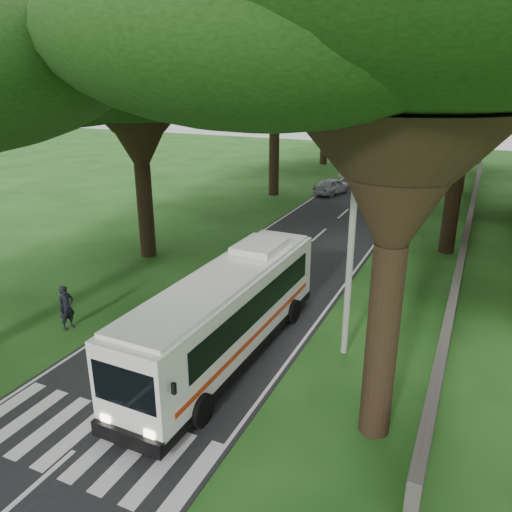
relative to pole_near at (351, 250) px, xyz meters
name	(u,v)px	position (x,y,z in m)	size (l,w,h in m)	color
ground	(130,402)	(-5.50, -6.00, -4.18)	(140.00, 140.00, 0.00)	#194112
road	(340,217)	(-5.50, 19.00, -4.17)	(8.00, 120.00, 0.04)	black
crosswalk	(87,441)	(-5.50, -8.00, -4.18)	(8.00, 3.00, 0.01)	silver
property_wall	(468,227)	(3.50, 18.00, -3.58)	(0.35, 50.00, 1.20)	#383533
pole_near	(351,250)	(0.00, 0.00, 0.00)	(1.60, 0.24, 8.00)	gray
pole_mid	(423,165)	(0.00, 20.00, 0.00)	(1.60, 0.24, 8.00)	gray
pole_far	(448,136)	(0.00, 40.00, 0.00)	(1.60, 0.24, 8.00)	gray
tree_l_mida	(134,60)	(-13.50, 6.00, 6.64)	(15.62, 15.62, 14.21)	black
tree_l_midb	(276,39)	(-13.00, 24.00, 8.68)	(15.91, 15.91, 16.34)	black
tree_l_far	(328,61)	(-14.00, 42.00, 7.43)	(15.72, 15.72, 15.03)	black
tree_r_mida	(471,69)	(2.50, 14.00, 6.21)	(13.04, 13.04, 13.30)	black
tree_r_midb	(479,38)	(2.00, 32.00, 8.80)	(15.91, 15.91, 16.46)	black
tree_r_far	(495,46)	(3.00, 50.00, 9.06)	(15.23, 15.23, 16.61)	black
coach_bus	(227,312)	(-3.94, -2.06, -2.36)	(2.87, 11.54, 3.39)	white
distant_car_a	(332,186)	(-8.29, 26.31, -3.43)	(1.70, 4.24, 1.44)	#A2A1A6
distant_car_b	(389,162)	(-6.30, 42.75, -3.54)	(1.30, 3.72, 1.23)	#212C4D
distant_car_c	(420,152)	(-4.17, 53.04, -3.56)	(1.67, 4.10, 1.19)	maroon
pedestrian	(67,307)	(-11.05, -2.95, -3.21)	(0.70, 0.46, 1.93)	black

